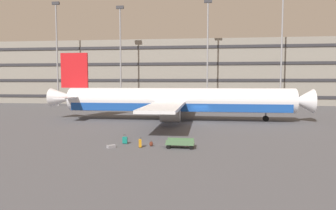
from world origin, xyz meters
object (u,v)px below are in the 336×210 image
(airliner, at_px, (176,101))
(suitcase_upright, at_px, (111,146))
(suitcase_orange, at_px, (140,143))
(backpack_silver, at_px, (151,144))
(suitcase_large, at_px, (125,140))
(baggage_cart, at_px, (180,143))

(airliner, xyz_separation_m, suitcase_upright, (-4.06, -20.44, -2.87))
(suitcase_orange, relative_size, backpack_silver, 1.83)
(suitcase_large, height_order, backpack_silver, suitcase_large)
(suitcase_orange, bearing_deg, airliner, 85.85)
(suitcase_upright, relative_size, backpack_silver, 1.66)
(airliner, xyz_separation_m, backpack_silver, (-0.52, -19.40, -2.77))
(airliner, distance_m, baggage_cart, 20.05)
(suitcase_upright, height_order, baggage_cart, baggage_cart)
(suitcase_large, distance_m, baggage_cart, 5.61)
(suitcase_upright, distance_m, baggage_cart, 6.33)
(suitcase_upright, bearing_deg, suitcase_orange, 9.01)
(airliner, distance_m, backpack_silver, 19.60)
(suitcase_orange, distance_m, suitcase_large, 2.32)
(suitcase_upright, distance_m, suitcase_orange, 2.66)
(airliner, relative_size, suitcase_upright, 48.29)
(airliner, xyz_separation_m, baggage_cart, (2.22, -19.76, -2.57))
(airliner, relative_size, suitcase_orange, 43.57)
(suitcase_large, relative_size, baggage_cart, 0.28)
(airliner, height_order, baggage_cart, airliner)
(suitcase_upright, relative_size, baggage_cart, 0.26)
(suitcase_orange, xyz_separation_m, backpack_silver, (0.93, 0.63, -0.19))
(backpack_silver, bearing_deg, suitcase_large, 163.17)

